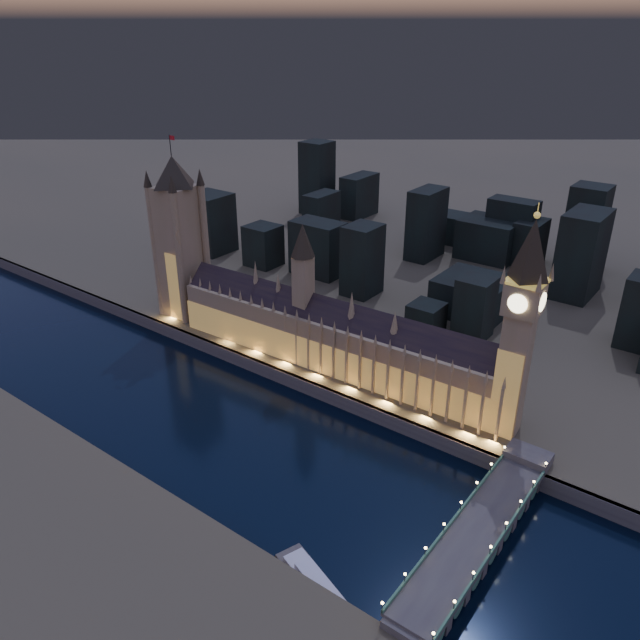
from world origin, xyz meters
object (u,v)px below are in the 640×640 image
Objects in this scene: elizabeth_tower at (522,313)px; westminster_bridge at (480,531)px; palace_of_westminster at (331,336)px; victoria_tower at (179,230)px; river_boat at (320,588)px.

westminster_bridge is (17.43, -65.37, -62.57)m from elizabeth_tower.
westminster_bridge is at bearing -28.91° from palace_of_westminster.
victoria_tower is at bearing 164.48° from westminster_bridge.
river_boat is at bearing -55.42° from palace_of_westminster.
elizabeth_tower reaches higher than westminster_bridge.
elizabeth_tower is at bearing 0.10° from palace_of_westminster.
elizabeth_tower reaches higher than river_boat.
palace_of_westminster is 4.39× the size of river_boat.
elizabeth_tower is 0.96× the size of westminster_bridge.
river_boat is (-18.05, -119.92, -67.00)m from elizabeth_tower.
victoria_tower is 241.40m from river_boat.
river_boat is (199.95, -119.92, -62.58)m from victoria_tower.
palace_of_westminster is 109.10m from elizabeth_tower.
river_boat is at bearing -98.56° from elizabeth_tower.
elizabeth_tower is at bearing 0.00° from victoria_tower.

